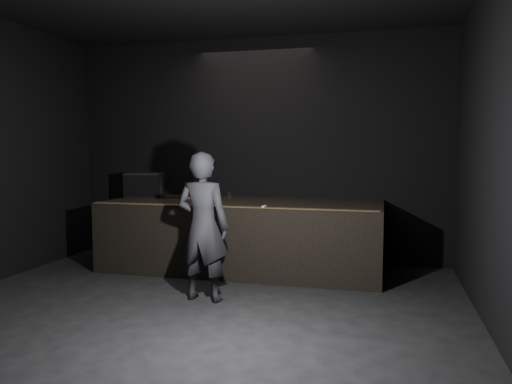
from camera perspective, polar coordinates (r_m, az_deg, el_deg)
The scene contains 11 objects.
ground at distance 4.98m, azimuth -10.62°, elevation -15.89°, with size 7.00×7.00×0.00m, color black.
room_walls at distance 4.66m, azimuth -11.03°, elevation 8.04°, with size 6.10×7.10×3.52m.
stage_riser at distance 7.33m, azimuth -1.56°, elevation -4.97°, with size 4.00×1.50×1.00m, color black.
riser_lip at distance 6.58m, azimuth -3.28°, elevation -1.66°, with size 3.92×0.10×0.01m, color brown.
stage_monitor at distance 8.06m, azimuth -12.61°, elevation 0.79°, with size 0.68×0.58×0.39m.
cable at distance 7.81m, azimuth -9.11°, elevation -0.64°, with size 0.02×0.02×0.93m, color black.
laptop at distance 7.70m, azimuth -6.21°, elevation -0.30°, with size 0.43×0.41×0.24m.
beer_can at distance 7.10m, azimuth -7.97°, elevation -0.63°, with size 0.07×0.07×0.15m.
plastic_cup at distance 7.71m, azimuth -3.06°, elevation -0.38°, with size 0.07×0.07×0.09m, color white.
wii_remote at distance 6.50m, azimuth 0.95°, elevation -1.67°, with size 0.03×0.14×0.03m, color white.
person at distance 5.82m, azimuth -6.08°, elevation -3.95°, with size 0.63×0.41×1.73m, color black.
Camera 1 is at (2.00, -4.20, 1.77)m, focal length 35.00 mm.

